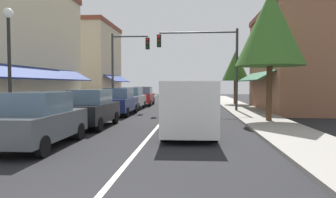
% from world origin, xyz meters
% --- Properties ---
extents(ground_plane, '(80.00, 80.00, 0.00)m').
position_xyz_m(ground_plane, '(0.00, 18.00, 0.00)').
color(ground_plane, black).
extents(sidewalk_left, '(2.60, 56.00, 0.12)m').
position_xyz_m(sidewalk_left, '(-5.50, 18.00, 0.06)').
color(sidewalk_left, gray).
rests_on(sidewalk_left, ground).
extents(sidewalk_right, '(2.60, 56.00, 0.12)m').
position_xyz_m(sidewalk_right, '(5.50, 18.00, 0.06)').
color(sidewalk_right, gray).
rests_on(sidewalk_right, ground).
extents(lane_center_stripe, '(0.14, 52.00, 0.01)m').
position_xyz_m(lane_center_stripe, '(0.00, 18.00, 0.00)').
color(lane_center_stripe, silver).
rests_on(lane_center_stripe, ground).
extents(storefront_right_block, '(5.91, 10.20, 7.55)m').
position_xyz_m(storefront_right_block, '(9.10, 20.00, 3.78)').
color(storefront_right_block, '#8E5B42').
rests_on(storefront_right_block, ground).
extents(storefront_far_left, '(6.86, 8.20, 8.31)m').
position_xyz_m(storefront_far_left, '(-9.57, 28.00, 4.16)').
color(storefront_far_left, '#BCAD8E').
rests_on(storefront_far_left, ground).
extents(parked_car_nearest_left, '(1.79, 4.10, 1.77)m').
position_xyz_m(parked_car_nearest_left, '(-3.22, 5.64, 0.88)').
color(parked_car_nearest_left, '#4C5156').
rests_on(parked_car_nearest_left, ground).
extents(parked_car_second_left, '(1.79, 4.10, 1.77)m').
position_xyz_m(parked_car_second_left, '(-3.06, 10.19, 0.88)').
color(parked_car_second_left, black).
rests_on(parked_car_second_left, ground).
extents(parked_car_third_left, '(1.81, 4.11, 1.77)m').
position_xyz_m(parked_car_third_left, '(-3.09, 15.78, 0.88)').
color(parked_car_third_left, navy).
rests_on(parked_car_third_left, ground).
extents(parked_car_far_left, '(1.83, 4.13, 1.77)m').
position_xyz_m(parked_car_far_left, '(-3.23, 20.19, 0.88)').
color(parked_car_far_left, '#B7BABF').
rests_on(parked_car_far_left, ground).
extents(parked_car_distant_left, '(1.86, 4.14, 1.77)m').
position_xyz_m(parked_car_distant_left, '(-3.05, 25.04, 0.88)').
color(parked_car_distant_left, maroon).
rests_on(parked_car_distant_left, ground).
extents(van_in_lane, '(2.09, 5.22, 2.12)m').
position_xyz_m(van_in_lane, '(1.51, 8.62, 1.15)').
color(van_in_lane, silver).
rests_on(van_in_lane, ground).
extents(traffic_signal_mast_arm, '(5.87, 0.50, 6.01)m').
position_xyz_m(traffic_signal_mast_arm, '(2.80, 18.84, 4.14)').
color(traffic_signal_mast_arm, '#333333').
rests_on(traffic_signal_mast_arm, ground).
extents(traffic_signal_left_corner, '(3.11, 0.50, 6.05)m').
position_xyz_m(traffic_signal_left_corner, '(-3.83, 20.53, 3.97)').
color(traffic_signal_left_corner, '#333333').
rests_on(traffic_signal_left_corner, ground).
extents(street_lamp_left_near, '(0.36, 0.36, 4.78)m').
position_xyz_m(street_lamp_left_near, '(-5.02, 7.04, 3.22)').
color(street_lamp_left_near, black).
rests_on(street_lamp_left_near, ground).
extents(tree_right_near, '(3.56, 3.56, 6.88)m').
position_xyz_m(tree_right_near, '(5.62, 12.67, 4.90)').
color(tree_right_near, '#4C331E').
rests_on(tree_right_near, ground).
extents(tree_right_far, '(2.59, 2.59, 5.20)m').
position_xyz_m(tree_right_far, '(5.67, 26.09, 3.74)').
color(tree_right_far, '#4C331E').
rests_on(tree_right_far, ground).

